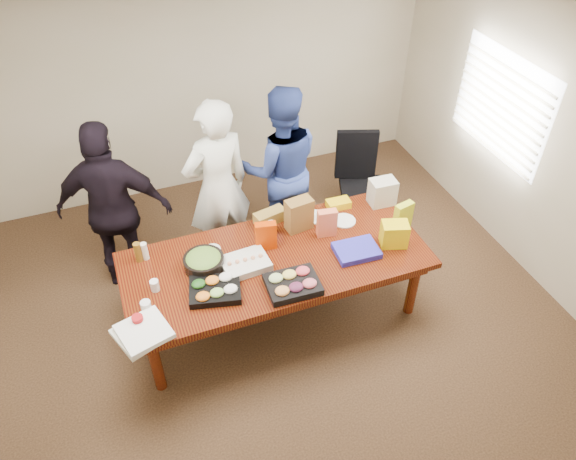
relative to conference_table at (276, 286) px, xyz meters
name	(u,v)px	position (x,y,z in m)	size (l,w,h in m)	color
floor	(277,312)	(0.00, 0.00, -0.39)	(5.50, 5.00, 0.02)	#47301E
ceiling	(271,51)	(0.00, 0.00, 2.33)	(5.50, 5.00, 0.02)	white
wall_back	(203,83)	(0.00, 2.50, 0.98)	(5.50, 0.04, 2.70)	beige
wall_right	(538,146)	(2.75, 0.00, 0.98)	(0.04, 5.00, 2.70)	beige
window_panel	(501,105)	(2.72, 0.60, 1.12)	(0.03, 1.40, 1.10)	white
window_blinds	(498,106)	(2.68, 0.60, 1.12)	(0.04, 1.36, 1.00)	beige
conference_table	(276,286)	(0.00, 0.00, 0.00)	(2.80, 1.20, 0.75)	#4C1C0F
office_chair	(362,186)	(1.39, 0.96, 0.18)	(0.56, 0.56, 1.10)	black
person_center	(218,188)	(-0.27, 0.95, 0.60)	(0.71, 0.46, 1.94)	silver
person_right	(281,168)	(0.46, 1.11, 0.55)	(0.90, 0.70, 1.86)	navy
person_left	(115,209)	(-1.29, 1.01, 0.56)	(1.10, 0.46, 1.87)	black
veggie_tray	(215,290)	(-0.63, -0.22, 0.41)	(0.44, 0.34, 0.07)	black
fruit_tray	(293,284)	(0.02, -0.40, 0.41)	(0.45, 0.36, 0.07)	black
sheet_cake	(245,263)	(-0.29, -0.01, 0.41)	(0.42, 0.31, 0.07)	silver
salad_bowl	(204,263)	(-0.64, 0.11, 0.43)	(0.37, 0.37, 0.12)	black
chip_bag_blue	(356,250)	(0.73, -0.20, 0.40)	(0.40, 0.30, 0.06)	#2B29B8
chip_bag_red	(266,236)	(-0.03, 0.17, 0.52)	(0.20, 0.08, 0.29)	#CB3500
chip_bag_yellow	(403,216)	(1.30, -0.02, 0.52)	(0.19, 0.08, 0.29)	#CBD720
chip_bag_orange	(327,223)	(0.57, 0.14, 0.52)	(0.18, 0.08, 0.29)	#ED6D44
mayo_jar	(271,228)	(0.08, 0.34, 0.44)	(0.09, 0.09, 0.14)	white
mustard_bottle	(290,214)	(0.31, 0.45, 0.47)	(0.07, 0.07, 0.18)	yellow
dressing_bottle	(138,252)	(-1.17, 0.41, 0.48)	(0.07, 0.07, 0.20)	brown
ranch_bottle	(145,251)	(-1.11, 0.42, 0.46)	(0.06, 0.06, 0.18)	#F0E4CD
banana_bunch	(338,204)	(0.86, 0.49, 0.41)	(0.24, 0.14, 0.08)	yellow
bread_loaf	(270,217)	(0.12, 0.51, 0.44)	(0.31, 0.13, 0.12)	olive
kraft_bag	(299,214)	(0.36, 0.33, 0.54)	(0.26, 0.15, 0.33)	brown
red_cup	(138,322)	(-1.30, -0.37, 0.44)	(0.09, 0.09, 0.12)	#AF1417
clear_cup_a	(146,307)	(-1.21, -0.23, 0.43)	(0.09, 0.09, 0.12)	silver
clear_cup_b	(155,285)	(-1.10, -0.01, 0.43)	(0.08, 0.08, 0.11)	white
pizza_box_lower	(141,333)	(-1.30, -0.46, 0.40)	(0.37, 0.37, 0.04)	white
pizza_box_upper	(144,331)	(-1.27, -0.48, 0.44)	(0.37, 0.37, 0.04)	white
plate_a	(344,221)	(0.81, 0.26, 0.38)	(0.23, 0.23, 0.01)	white
plate_b	(317,217)	(0.58, 0.41, 0.38)	(0.23, 0.23, 0.01)	white
dip_bowl_a	(294,217)	(0.36, 0.46, 0.40)	(0.14, 0.14, 0.05)	#F0E1C1
dip_bowl_b	(213,251)	(-0.53, 0.26, 0.41)	(0.15, 0.15, 0.06)	silver
grocery_bag_white	(382,192)	(1.30, 0.40, 0.51)	(0.26, 0.18, 0.28)	beige
grocery_bag_yellow	(394,234)	(1.10, -0.21, 0.50)	(0.24, 0.17, 0.24)	yellow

